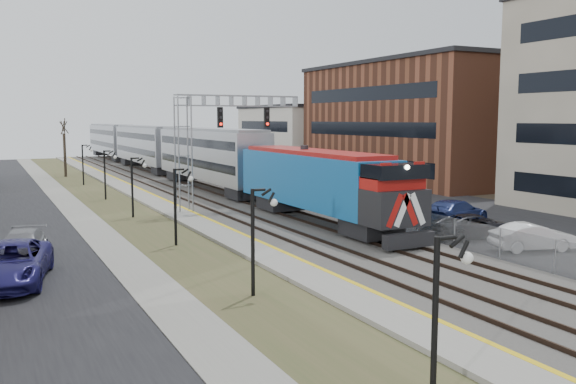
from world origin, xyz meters
TOP-DOWN VIEW (x-y plane):
  - ground at (0.00, 0.00)m, footprint 160.00×160.00m
  - street_west at (-11.50, 35.00)m, footprint 7.00×120.00m
  - sidewalk at (-7.00, 35.00)m, footprint 2.00×120.00m
  - grass_median at (-4.00, 35.00)m, footprint 4.00×120.00m
  - platform at (-1.00, 35.00)m, footprint 2.00×120.00m
  - ballast_bed at (4.00, 35.00)m, footprint 8.00×120.00m
  - parking_lot at (16.00, 35.00)m, footprint 16.00×120.00m
  - platform_edge at (-0.12, 35.00)m, footprint 0.24×120.00m
  - track_near at (2.00, 35.00)m, footprint 1.58×120.00m
  - track_far at (5.50, 35.00)m, footprint 1.58×120.00m
  - train at (5.50, 55.57)m, footprint 3.00×85.85m
  - signal_gantry at (1.22, 27.99)m, footprint 9.00×1.07m
  - lampposts at (-4.00, 18.29)m, footprint 0.14×62.14m
  - fence at (8.20, 35.00)m, footprint 0.04×120.00m
  - buildings_east at (30.00, 31.18)m, footprint 16.00×76.00m
  - car_lot_b at (11.42, 9.00)m, footprint 4.34×2.50m
  - car_lot_c at (11.26, 12.76)m, footprint 4.97×2.88m
  - car_lot_d at (12.83, 16.19)m, footprint 5.95×4.04m
  - car_lot_e at (12.23, 22.08)m, footprint 4.87×2.12m
  - car_lot_f at (11.93, 32.74)m, footprint 4.81×2.19m
  - car_street_a at (-11.91, 13.79)m, footprint 3.89×6.36m
  - car_street_b at (-11.25, 17.97)m, footprint 2.87×4.91m
  - car_lot_g at (12.50, 46.64)m, footprint 5.59×3.57m

SIDE VIEW (x-z plane):
  - ground at x=0.00m, z-range 0.00..0.00m
  - street_west at x=-11.50m, z-range 0.00..0.04m
  - parking_lot at x=16.00m, z-range 0.00..0.04m
  - grass_median at x=-4.00m, z-range 0.00..0.06m
  - sidewalk at x=-7.00m, z-range 0.00..0.08m
  - ballast_bed at x=4.00m, z-range 0.00..0.20m
  - platform at x=-1.00m, z-range 0.00..0.24m
  - platform_edge at x=-0.12m, z-range 0.24..0.25m
  - track_near at x=2.00m, z-range 0.20..0.35m
  - track_far at x=5.50m, z-range 0.20..0.35m
  - car_lot_c at x=11.26m, z-range 0.00..1.30m
  - car_street_b at x=-11.25m, z-range 0.00..1.34m
  - car_lot_b at x=11.42m, z-range 0.00..1.35m
  - car_lot_g at x=12.50m, z-range 0.00..1.51m
  - car_lot_f at x=11.93m, z-range 0.00..1.53m
  - car_lot_d at x=12.83m, z-range 0.00..1.60m
  - fence at x=8.20m, z-range 0.00..1.60m
  - car_lot_e at x=12.23m, z-range 0.00..1.63m
  - car_street_a at x=-11.91m, z-range 0.00..1.65m
  - lampposts at x=-4.00m, z-range 0.00..4.00m
  - train at x=5.50m, z-range 0.26..5.58m
  - signal_gantry at x=1.22m, z-range 1.51..9.66m
  - buildings_east at x=30.00m, z-range -1.19..13.81m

